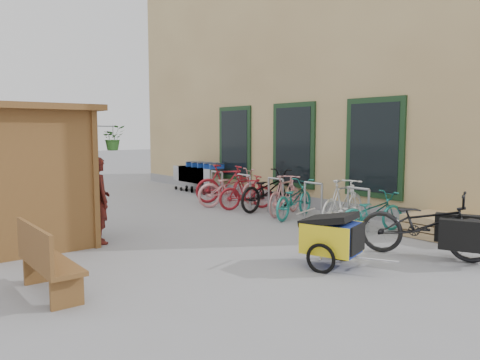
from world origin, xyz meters
TOP-DOWN VIEW (x-y plane):
  - ground at (0.00, 0.00)m, footprint 80.00×80.00m
  - building at (6.49, 4.50)m, footprint 6.07×13.00m
  - kiosk at (-3.28, 2.47)m, footprint 2.49×1.65m
  - bike_rack at (2.30, 2.40)m, footprint 0.05×5.35m
  - pallet_stack at (3.00, -1.40)m, footprint 1.00×1.20m
  - bench at (-3.67, -0.01)m, footprint 0.41×1.38m
  - shopping_carts at (3.00, 6.85)m, footprint 0.55×2.20m
  - child_trailer at (-0.04, -1.33)m, footprint 0.91×1.41m
  - cargo_bike at (1.51, -1.92)m, footprint 1.43×2.10m
  - person_kiosk at (-2.13, 2.16)m, footprint 0.43×0.59m
  - bike_0 at (2.35, -0.30)m, footprint 1.59×0.84m
  - bike_1 at (2.35, 0.41)m, footprint 1.72×0.75m
  - bike_2 at (2.25, 1.74)m, footprint 1.74×1.05m
  - bike_3 at (2.35, 2.13)m, footprint 1.64×0.95m
  - bike_4 at (2.47, 2.88)m, footprint 1.99×0.91m
  - bike_5 at (2.15, 3.32)m, footprint 1.54×0.79m
  - bike_6 at (2.14, 3.93)m, footprint 1.98×1.08m
  - bike_7 at (2.46, 4.58)m, footprint 1.82×1.03m

SIDE VIEW (x-z plane):
  - ground at x=0.00m, z-range 0.00..0.00m
  - pallet_stack at x=3.00m, z-range 0.01..0.41m
  - bike_0 at x=2.35m, z-range 0.00..0.80m
  - bike_2 at x=2.25m, z-range 0.00..0.86m
  - bench at x=-3.67m, z-range 0.01..0.88m
  - bike_5 at x=2.15m, z-range 0.00..0.89m
  - child_trailer at x=-0.04m, z-range 0.04..0.86m
  - bike_3 at x=2.35m, z-range 0.00..0.95m
  - bike_6 at x=2.14m, z-range 0.00..0.99m
  - bike_1 at x=2.35m, z-range 0.00..1.00m
  - bike_4 at x=2.47m, z-range 0.00..1.01m
  - bike_rack at x=2.30m, z-range 0.08..0.95m
  - cargo_bike at x=1.51m, z-range 0.00..1.04m
  - bike_7 at x=2.46m, z-range 0.00..1.05m
  - shopping_carts at x=3.00m, z-range 0.08..1.07m
  - person_kiosk at x=-2.13m, z-range 0.00..1.52m
  - kiosk at x=-3.28m, z-range 0.35..2.75m
  - building at x=6.49m, z-range -0.01..6.99m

